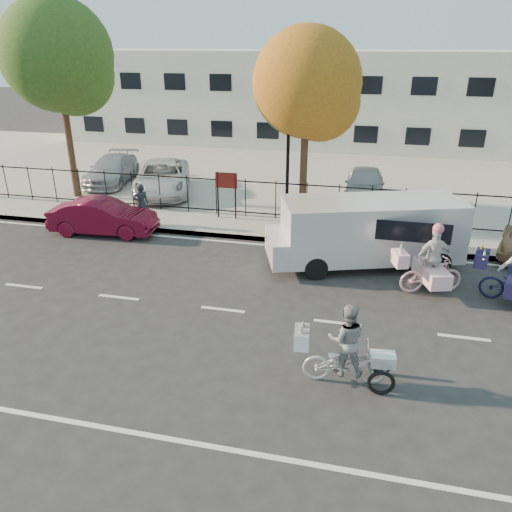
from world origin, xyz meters
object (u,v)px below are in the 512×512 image
(red_sedan, at_px, (103,217))
(lamppost, at_px, (288,144))
(pedestrian, at_px, (141,204))
(white_van, at_px, (368,230))
(lot_car_b, at_px, (162,177))
(unicorn_bike, at_px, (431,268))
(lot_car_a, at_px, (112,170))
(lot_car_d, at_px, (364,184))
(zebra_trike, at_px, (346,353))

(red_sedan, bearing_deg, lamppost, -74.58)
(pedestrian, bearing_deg, white_van, 136.98)
(lot_car_b, bearing_deg, unicorn_bike, -53.21)
(lamppost, bearing_deg, lot_car_a, 157.43)
(lot_car_d, bearing_deg, white_van, -87.62)
(unicorn_bike, distance_m, lot_car_a, 16.42)
(red_sedan, xyz_separation_m, lot_car_a, (-2.90, 6.15, 0.15))
(lamppost, relative_size, lot_car_d, 1.06)
(white_van, bearing_deg, zebra_trike, -110.99)
(lot_car_b, relative_size, lot_car_d, 1.26)
(zebra_trike, bearing_deg, pedestrian, 39.98)
(lamppost, xyz_separation_m, lot_car_b, (-6.18, 2.75, -2.25))
(lot_car_b, bearing_deg, lot_car_d, -13.90)
(white_van, relative_size, pedestrian, 4.10)
(lot_car_a, distance_m, lot_car_d, 12.05)
(lot_car_b, bearing_deg, zebra_trike, -72.67)
(lot_car_d, bearing_deg, lamppost, -126.98)
(red_sedan, bearing_deg, unicorn_bike, -105.60)
(lamppost, distance_m, lot_car_d, 5.13)
(lot_car_a, bearing_deg, red_sedan, -74.01)
(zebra_trike, relative_size, red_sedan, 0.54)
(lot_car_b, bearing_deg, red_sedan, -112.01)
(unicorn_bike, bearing_deg, zebra_trike, 138.34)
(white_van, relative_size, lot_car_b, 1.24)
(lamppost, xyz_separation_m, lot_car_d, (2.77, 3.68, -2.27))
(white_van, height_order, lot_car_b, white_van)
(lot_car_a, xyz_separation_m, lot_car_b, (3.09, -1.11, 0.08))
(pedestrian, bearing_deg, lot_car_a, -85.25)
(lamppost, height_order, zebra_trike, lamppost)
(zebra_trike, height_order, white_van, white_van)
(pedestrian, relative_size, lot_car_b, 0.30)
(lamppost, relative_size, lot_car_a, 0.99)
(lot_car_d, bearing_deg, lot_car_a, 179.14)
(pedestrian, relative_size, lot_car_a, 0.35)
(lamppost, bearing_deg, pedestrian, -165.11)
(pedestrian, height_order, lot_car_d, pedestrian)
(red_sedan, bearing_deg, zebra_trike, -131.01)
(lot_car_a, bearing_deg, lot_car_b, -28.93)
(lamppost, xyz_separation_m, white_van, (3.04, -2.93, -1.95))
(red_sedan, distance_m, pedestrian, 1.46)
(zebra_trike, xyz_separation_m, lot_car_d, (-0.04, 12.80, 0.15))
(unicorn_bike, height_order, lot_car_b, unicorn_bike)
(zebra_trike, relative_size, pedestrian, 1.35)
(red_sedan, bearing_deg, lot_car_b, -6.60)
(lamppost, xyz_separation_m, unicorn_bike, (4.84, -4.52, -2.35))
(unicorn_bike, bearing_deg, lot_car_a, 41.53)
(lamppost, distance_m, white_van, 4.65)
(zebra_trike, height_order, pedestrian, zebra_trike)
(white_van, xyz_separation_m, lot_car_b, (-9.23, 5.68, -0.29))
(zebra_trike, relative_size, lot_car_d, 0.52)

